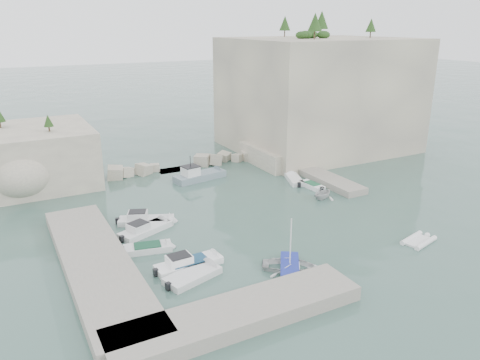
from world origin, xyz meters
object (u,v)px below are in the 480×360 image
tender_east_a (323,198)px  tender_east_c (294,182)px  motorboat_d (189,267)px  tender_east_b (312,188)px  motorboat_a (147,223)px  tender_east_d (285,173)px  motorboat_b (146,232)px  rowboat (290,269)px  inflatable_dinghy (418,242)px  motorboat_c (148,251)px  work_boat (200,179)px  motorboat_e (193,279)px

tender_east_a → tender_east_c: 6.56m
motorboat_d → tender_east_b: size_ratio=1.61×
motorboat_a → tender_east_d: size_ratio=1.51×
motorboat_b → motorboat_d: (1.16, -8.22, 0.00)m
tender_east_a → tender_east_b: (1.12, 3.57, 0.00)m
rowboat → inflatable_dinghy: size_ratio=1.22×
motorboat_b → tender_east_a: tender_east_a is taller
motorboat_d → tender_east_a: (19.61, 7.55, 0.00)m
motorboat_c → tender_east_a: (21.75, 3.15, 0.00)m
tender_east_c → tender_east_d: tender_east_d is taller
tender_east_a → tender_east_d: size_ratio=0.77×
motorboat_d → tender_east_b: 23.52m
motorboat_a → tender_east_a: (20.01, -2.81, 0.00)m
tender_east_a → rowboat: bearing=113.8°
tender_east_d → work_boat: size_ratio=0.53×
motorboat_b → motorboat_c: 3.95m
motorboat_e → inflatable_dinghy: motorboat_e is taller
inflatable_dinghy → tender_east_a: (-0.79, 13.25, 0.00)m
motorboat_a → tender_east_c: (20.55, 3.73, 0.00)m
motorboat_c → tender_east_b: same height
motorboat_a → motorboat_d: 10.37m
tender_east_a → motorboat_e: bearing=95.5°
motorboat_d → inflatable_dinghy: bearing=-18.3°
motorboat_b → motorboat_e: 10.14m
motorboat_c → motorboat_d: size_ratio=0.75×
motorboat_a → tender_east_b: bearing=25.0°
work_boat → tender_east_a: bearing=-63.1°
motorboat_a → motorboat_d: bearing=-64.8°
motorboat_a → motorboat_e: bearing=-67.3°
tender_east_b → work_boat: work_boat is taller
motorboat_d → tender_east_d: 27.59m
motorboat_d → rowboat: (7.16, -4.23, 0.00)m
tender_east_b → motorboat_e: bearing=117.8°
tender_east_b → tender_east_d: 6.61m
tender_east_b → motorboat_b: bearing=93.7°
inflatable_dinghy → tender_east_a: tender_east_a is taller
tender_east_a → tender_east_b: size_ratio=0.81×
motorboat_c → motorboat_d: (2.14, -4.40, 0.00)m
tender_east_b → tender_east_d: size_ratio=0.95×
inflatable_dinghy → tender_east_b: size_ratio=0.97×
motorboat_c → tender_east_d: size_ratio=1.15×
motorboat_d → inflatable_dinghy: 21.18m
motorboat_e → tender_east_a: tender_east_a is taller
motorboat_c → inflatable_dinghy: (22.54, -10.10, 0.00)m
motorboat_a → tender_east_d: (21.56, 7.36, 0.00)m
motorboat_b → motorboat_e: motorboat_b is taller
motorboat_e → work_boat: work_boat is taller
motorboat_d → tender_east_c: bearing=32.3°
tender_east_b → work_boat: (-10.84, 9.40, 0.00)m
motorboat_d → tender_east_d: size_ratio=1.54×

